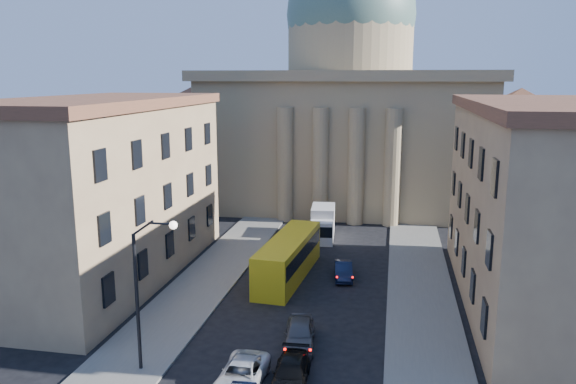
% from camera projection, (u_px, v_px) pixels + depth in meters
% --- Properties ---
extents(sidewalk_left, '(5.00, 60.00, 0.15)m').
position_uv_depth(sidewalk_left, '(188.00, 300.00, 41.48)').
color(sidewalk_left, '#615F59').
rests_on(sidewalk_left, ground).
extents(sidewalk_right, '(5.00, 60.00, 0.15)m').
position_uv_depth(sidewalk_right, '(423.00, 318.00, 38.37)').
color(sidewalk_right, '#615F59').
rests_on(sidewalk_right, ground).
extents(church, '(68.02, 28.76, 36.60)m').
position_uv_depth(church, '(348.00, 111.00, 73.61)').
color(church, '#92785A').
rests_on(church, ground).
extents(building_left, '(11.60, 26.60, 14.70)m').
position_uv_depth(building_left, '(103.00, 188.00, 45.42)').
color(building_left, tan).
rests_on(building_left, ground).
extents(building_right, '(11.60, 26.60, 14.70)m').
position_uv_depth(building_right, '(551.00, 206.00, 39.18)').
color(building_right, tan).
rests_on(building_right, ground).
extents(street_lamp, '(2.62, 0.44, 8.83)m').
position_uv_depth(street_lamp, '(145.00, 282.00, 30.53)').
color(street_lamp, black).
rests_on(street_lamp, ground).
extents(car_left_mid, '(2.36, 5.00, 1.38)m').
position_uv_depth(car_left_mid, '(241.00, 375.00, 29.83)').
color(car_left_mid, silver).
rests_on(car_left_mid, ground).
extents(car_right_mid, '(2.05, 4.67, 1.33)m').
position_uv_depth(car_right_mid, '(291.00, 373.00, 30.08)').
color(car_right_mid, black).
rests_on(car_right_mid, ground).
extents(car_right_far, '(2.42, 4.81, 1.57)m').
position_uv_depth(car_right_far, '(300.00, 333.00, 34.51)').
color(car_right_far, '#454549').
rests_on(car_right_far, ground).
extents(car_right_distant, '(1.96, 4.22, 1.34)m').
position_uv_depth(car_right_distant, '(343.00, 270.00, 46.09)').
color(car_right_distant, black).
rests_on(car_right_distant, ground).
extents(city_bus, '(3.66, 12.05, 3.35)m').
position_uv_depth(city_bus, '(289.00, 256.00, 46.15)').
color(city_bus, gold).
rests_on(city_bus, ground).
extents(box_truck, '(2.75, 5.99, 3.20)m').
position_uv_depth(box_truck, '(323.00, 224.00, 57.36)').
color(box_truck, silver).
rests_on(box_truck, ground).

